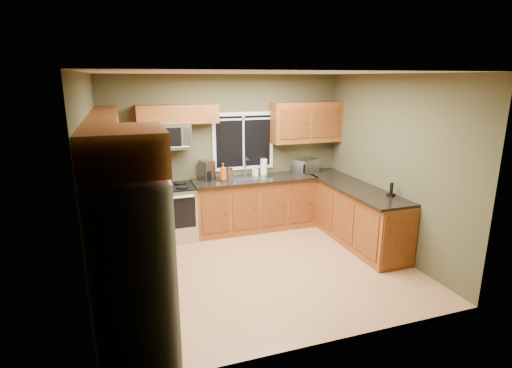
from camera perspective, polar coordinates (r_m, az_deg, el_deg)
floor at (r=5.86m, az=0.65°, el=-11.83°), size 4.20×4.20×0.00m
ceiling at (r=5.23m, az=0.74°, el=15.62°), size 4.20×4.20×0.00m
back_wall at (r=7.07m, az=-4.18°, el=4.41°), size 4.20×0.00×4.20m
front_wall at (r=3.81m, az=9.79°, el=-5.07°), size 4.20×0.00×4.20m
left_wall at (r=5.11m, az=-22.12°, el=-0.80°), size 0.00×3.60×3.60m
right_wall at (r=6.38m, az=18.78°, el=2.50°), size 0.00×3.60×3.60m
window at (r=7.10m, az=-1.82°, el=6.14°), size 1.12×0.03×1.02m
base_cabinets_left at (r=5.83m, az=-18.07°, el=-7.88°), size 0.60×2.65×0.90m
countertop_left at (r=5.67m, az=-18.20°, el=-3.47°), size 0.65×2.65×0.04m
base_cabinets_back at (r=7.13m, az=-0.20°, el=-2.94°), size 2.17×0.60×0.90m
countertop_back at (r=6.97m, az=-0.14°, el=0.68°), size 2.17×0.65×0.04m
base_cabinets_peninsula at (r=6.88m, az=13.44°, el=-4.03°), size 0.60×2.52×0.90m
countertop_peninsula at (r=6.74m, az=13.47°, el=-0.25°), size 0.65×2.50×0.04m
upper_cabinets_left at (r=5.46m, az=-20.68°, el=5.79°), size 0.33×2.65×0.72m
upper_cabinets_back_left at (r=6.65m, az=-11.14°, el=9.77°), size 1.30×0.33×0.30m
upper_cabinets_back_right at (r=7.34m, az=7.22°, el=8.74°), size 1.30×0.33×0.72m
upper_cabinet_over_fridge at (r=3.68m, az=-18.49°, el=4.65°), size 0.72×0.90×0.38m
refrigerator at (r=4.02m, az=-17.13°, el=-11.37°), size 0.74×0.90×1.80m
range at (r=6.79m, az=-11.94°, el=-4.02°), size 0.76×0.69×0.94m
microwave at (r=6.63m, az=-12.68°, el=6.71°), size 0.76×0.41×0.42m
sink at (r=6.95m, az=-1.08°, el=0.90°), size 0.60×0.42×0.36m
toaster_oven at (r=7.39m, az=7.15°, el=2.57°), size 0.50×0.47×0.26m
coffee_maker at (r=6.88m, az=-7.04°, el=1.87°), size 0.28×0.32×0.33m
kettle at (r=6.82m, az=-3.87°, el=1.49°), size 0.17×0.17×0.25m
paper_towel_roll at (r=7.20m, az=1.11°, el=2.47°), size 0.15×0.15×0.31m
soap_bottle_a at (r=6.80m, az=-4.72°, el=1.73°), size 0.13×0.13×0.30m
soap_bottle_b at (r=7.14m, az=-0.11°, el=1.89°), size 0.10×0.10×0.17m
soap_bottle_c at (r=7.03m, az=-4.28°, el=1.59°), size 0.14×0.14×0.16m
cordless_phone at (r=6.24m, az=18.75°, el=-1.08°), size 0.12×0.12×0.20m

